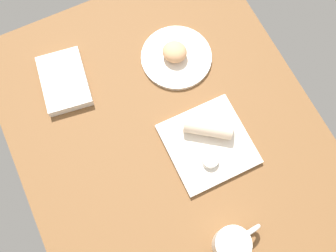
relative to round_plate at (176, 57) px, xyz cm
name	(u,v)px	position (x,y,z in cm)	size (l,w,h in cm)	color
dining_table	(168,136)	(-22.05, 13.61, -2.70)	(110.00, 90.00, 4.00)	brown
round_plate	(176,57)	(0.00, 0.00, 0.00)	(22.78, 22.78, 1.40)	silver
scone_pastry	(175,52)	(0.35, 0.54, 3.40)	(7.87, 7.32, 5.39)	tan
square_plate	(208,144)	(-30.38, 4.22, 0.10)	(23.98, 23.98, 1.60)	silver
sauce_cup	(210,160)	(-35.34, 6.33, 2.07)	(4.84, 4.84, 2.17)	silver
breakfast_wrap	(208,126)	(-26.41, 2.52, 3.78)	(5.75, 5.75, 14.24)	beige
book_stack	(64,81)	(7.27, 35.62, 0.87)	(21.69, 16.43, 3.15)	silver
coffee_mug	(232,244)	(-58.61, 12.02, 3.90)	(9.53, 14.31, 8.98)	white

